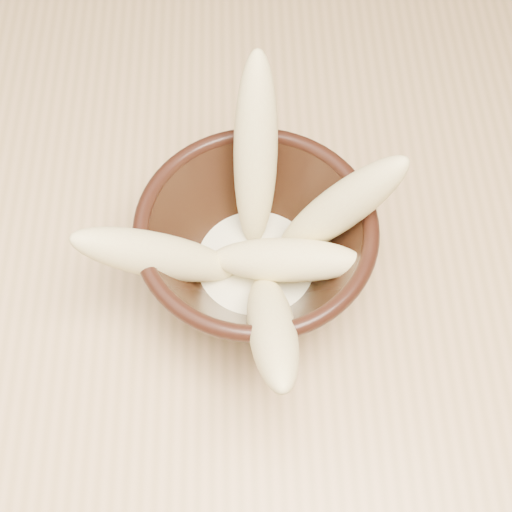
# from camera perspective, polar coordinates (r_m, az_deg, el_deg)

# --- Properties ---
(table) EXTENTS (1.20, 0.80, 0.75)m
(table) POSITION_cam_1_polar(r_m,az_deg,el_deg) (0.73, 3.84, 2.76)
(table) COLOR tan
(table) RESTS_ON ground
(bowl) EXTENTS (0.18, 0.18, 0.10)m
(bowl) POSITION_cam_1_polar(r_m,az_deg,el_deg) (0.55, 0.00, 0.43)
(bowl) COLOR black
(bowl) RESTS_ON table
(milk_puddle) EXTENTS (0.10, 0.10, 0.01)m
(milk_puddle) POSITION_cam_1_polar(r_m,az_deg,el_deg) (0.57, 0.00, -0.77)
(milk_puddle) COLOR #EEE9BF
(milk_puddle) RESTS_ON bowl
(banana_upright) EXTENTS (0.04, 0.11, 0.15)m
(banana_upright) POSITION_cam_1_polar(r_m,az_deg,el_deg) (0.54, -0.04, 8.24)
(banana_upright) COLOR #E4C987
(banana_upright) RESTS_ON bowl
(banana_left) EXTENTS (0.14, 0.06, 0.12)m
(banana_left) POSITION_cam_1_polar(r_m,az_deg,el_deg) (0.52, -7.74, 0.03)
(banana_left) COLOR #E4C987
(banana_left) RESTS_ON bowl
(banana_right) EXTENTS (0.11, 0.03, 0.14)m
(banana_right) POSITION_cam_1_polar(r_m,az_deg,el_deg) (0.53, 6.62, 3.76)
(banana_right) COLOR #E4C987
(banana_right) RESTS_ON bowl
(banana_across) EXTENTS (0.13, 0.06, 0.06)m
(banana_across) POSITION_cam_1_polar(r_m,az_deg,el_deg) (0.53, 2.31, -0.32)
(banana_across) COLOR #E4C987
(banana_across) RESTS_ON bowl
(banana_front) EXTENTS (0.04, 0.14, 0.12)m
(banana_front) POSITION_cam_1_polar(r_m,az_deg,el_deg) (0.49, 1.27, -5.77)
(banana_front) COLOR #E4C987
(banana_front) RESTS_ON bowl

